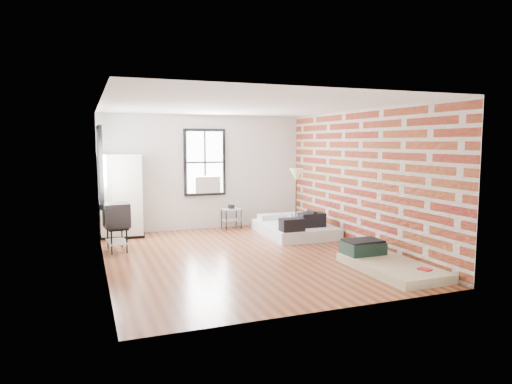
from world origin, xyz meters
name	(u,v)px	position (x,y,z in m)	size (l,w,h in m)	color
ground	(245,256)	(0.00, 0.00, 0.00)	(6.00, 6.00, 0.00)	#622B19
room_shell	(250,163)	(0.23, 0.36, 1.74)	(5.02, 6.02, 2.80)	silver
mattress_main	(295,228)	(1.74, 1.48, 0.17)	(1.49, 2.00, 0.63)	white
mattress_bare	(385,262)	(1.93, -1.65, 0.12)	(1.01, 1.89, 0.41)	#BEB189
wardrobe	(122,196)	(-2.00, 2.65, 0.93)	(1.00, 0.65, 1.87)	black
side_table	(231,213)	(0.60, 2.72, 0.40)	(0.49, 0.40, 0.60)	black
floor_lamp	(296,178)	(1.89, 1.73, 1.30)	(0.33, 0.33, 1.53)	#302510
tv_stand	(117,217)	(-2.21, 1.31, 0.68)	(0.52, 0.70, 0.95)	black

